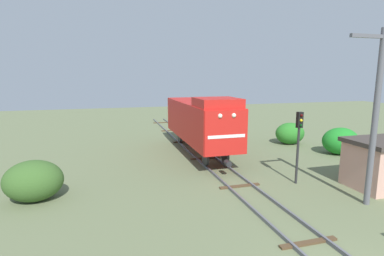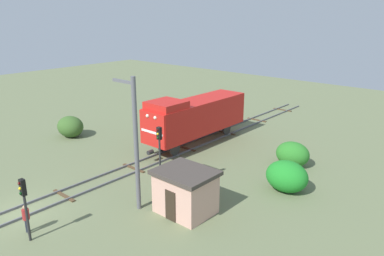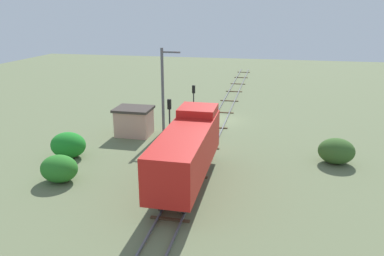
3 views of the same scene
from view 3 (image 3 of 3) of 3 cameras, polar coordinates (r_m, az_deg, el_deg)
The scene contains 11 objects.
ground_plane at distance 41.81m, azimuth 4.29°, elevation 1.25°, with size 109.05×109.05×0.00m, color #66704C.
railway_track at distance 41.79m, azimuth 4.29°, elevation 1.34°, with size 2.40×72.70×0.16m.
locomotive at distance 25.50m, azimuth -0.71°, elevation -3.07°, with size 2.90×11.60×4.60m.
traffic_signal_near at distance 42.55m, azimuth 0.25°, elevation 5.10°, with size 0.32×0.34×3.60m.
traffic_signal_mid at distance 33.45m, azimuth -3.45°, elevation 2.26°, with size 0.32×0.34×4.20m.
worker_near_track at distance 42.49m, azimuth 1.22°, elevation 2.96°, with size 0.38×0.38×1.70m.
catenary_mast at distance 36.72m, azimuth -4.40°, elevation 6.02°, with size 1.94×0.28×8.32m.
relay_hut at distance 36.80m, azimuth -8.81°, elevation 1.04°, with size 3.50×2.90×2.74m.
bush_near at distance 28.35m, azimuth -19.58°, elevation -5.85°, with size 2.70×2.21×1.96m, color #2A7826.
bush_mid at distance 32.59m, azimuth -18.34°, elevation -2.48°, with size 2.94×2.41×2.14m, color #1E8226.
bush_far at distance 31.91m, azimuth 21.14°, elevation -3.30°, with size 2.84×2.32×2.06m, color #375C26.
Camera 3 is at (-5.28, 39.76, 11.82)m, focal length 35.00 mm.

